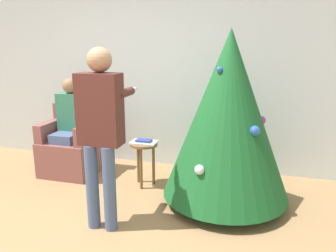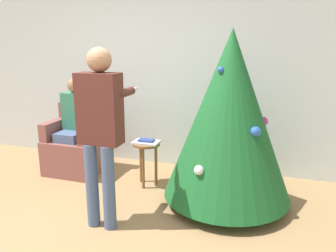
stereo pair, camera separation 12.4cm
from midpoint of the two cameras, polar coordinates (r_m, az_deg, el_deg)
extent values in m
plane|color=#99754C|center=(3.18, -17.68, -19.46)|extent=(14.00, 14.00, 0.00)
cube|color=silver|center=(4.69, -3.82, 9.48)|extent=(8.00, 0.06, 2.70)
cylinder|color=brown|center=(3.80, 8.79, -12.16)|extent=(0.10, 0.10, 0.10)
cone|color=#195B28|center=(3.49, 9.36, 1.86)|extent=(1.37, 1.37, 1.78)
sphere|color=#B23399|center=(3.66, 14.99, 0.91)|extent=(0.10, 0.10, 0.10)
sphere|color=white|center=(3.19, 4.37, -7.60)|extent=(0.10, 0.10, 0.10)
sphere|color=#2856B2|center=(3.24, 13.83, -0.82)|extent=(0.10, 0.10, 0.10)
sphere|color=#2856B2|center=(3.71, 7.86, 5.72)|extent=(0.06, 0.06, 0.06)
sphere|color=#2856B2|center=(3.30, 7.92, 9.71)|extent=(0.06, 0.06, 0.06)
cube|color=brown|center=(4.68, -17.26, -5.11)|extent=(0.70, 0.63, 0.47)
cube|color=brown|center=(4.76, -16.08, 1.06)|extent=(0.70, 0.14, 0.46)
cube|color=brown|center=(4.74, -20.50, -0.66)|extent=(0.12, 0.57, 0.24)
cube|color=brown|center=(4.43, -14.45, -1.20)|extent=(0.12, 0.57, 0.24)
cylinder|color=#475B84|center=(4.58, -19.66, -5.73)|extent=(0.11, 0.11, 0.47)
cylinder|color=#475B84|center=(4.47, -17.55, -6.04)|extent=(0.11, 0.11, 0.47)
cube|color=#475B84|center=(4.56, -17.86, -1.81)|extent=(0.32, 0.40, 0.12)
cube|color=#337A5B|center=(4.61, -17.14, 2.39)|extent=(0.36, 0.20, 0.50)
sphere|color=#936B4C|center=(4.56, -17.45, 6.70)|extent=(0.20, 0.20, 0.20)
cylinder|color=#475B84|center=(3.24, -14.12, -10.25)|extent=(0.12, 0.12, 0.82)
cylinder|color=#475B84|center=(3.16, -11.26, -10.73)|extent=(0.12, 0.12, 0.82)
cube|color=#562823|center=(3.02, -12.93, 2.82)|extent=(0.40, 0.20, 0.65)
sphere|color=tan|center=(3.00, -13.06, 11.17)|extent=(0.22, 0.22, 0.22)
cylinder|color=#562823|center=(3.25, -14.09, 5.85)|extent=(0.08, 0.30, 0.08)
cylinder|color=#562823|center=(3.10, -8.63, 5.72)|extent=(0.08, 0.30, 0.08)
cube|color=white|center=(3.27, -7.27, 6.20)|extent=(0.04, 0.14, 0.04)
cylinder|color=brown|center=(4.02, -5.10, -3.19)|extent=(0.33, 0.33, 0.03)
cylinder|color=brown|center=(4.01, -5.61, -7.42)|extent=(0.04, 0.04, 0.52)
cylinder|color=brown|center=(4.13, -3.40, -6.72)|extent=(0.04, 0.04, 0.52)
cylinder|color=brown|center=(4.19, -6.04, -6.42)|extent=(0.04, 0.04, 0.52)
cube|color=silver|center=(4.01, -5.11, -2.85)|extent=(0.32, 0.22, 0.02)
cube|color=navy|center=(4.01, -5.11, -2.55)|extent=(0.19, 0.11, 0.02)
camera|label=1|loc=(0.06, -91.11, -0.28)|focal=35.00mm
camera|label=2|loc=(0.06, 88.89, 0.28)|focal=35.00mm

